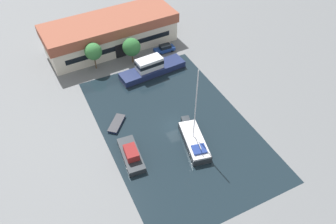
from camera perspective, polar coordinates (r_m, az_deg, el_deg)
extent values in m
plane|color=slate|center=(56.51, 1.25, -2.50)|extent=(440.00, 440.00, 0.00)
cube|color=black|center=(56.51, 1.25, -2.50)|extent=(23.82, 37.22, 0.01)
cube|color=beige|center=(75.98, -9.83, 12.73)|extent=(28.68, 11.79, 4.49)
cube|color=brown|center=(74.33, -10.15, 14.92)|extent=(29.54, 12.14, 2.18)
cube|color=black|center=(72.26, -8.21, 10.51)|extent=(2.40, 0.20, 3.14)
cube|color=black|center=(71.77, -8.29, 11.11)|extent=(23.87, 1.45, 1.12)
cylinder|color=brown|center=(70.49, -6.21, 9.40)|extent=(0.32, 0.32, 2.39)
sphere|color=#2D6B33|center=(69.05, -6.37, 11.17)|extent=(3.76, 3.76, 3.76)
cylinder|color=brown|center=(69.84, -12.53, 8.39)|extent=(0.27, 0.27, 2.84)
sphere|color=#387A3D|center=(68.33, -12.89, 10.24)|extent=(3.49, 3.49, 3.49)
cube|color=navy|center=(73.61, -0.64, 10.84)|extent=(4.65, 1.74, 0.79)
cube|color=black|center=(73.27, -0.51, 11.36)|extent=(2.42, 1.53, 0.69)
cube|color=black|center=(72.86, -1.39, 11.11)|extent=(0.04, 1.39, 0.55)
cylinder|color=black|center=(72.73, -1.41, 10.02)|extent=(0.60, 0.20, 0.60)
cylinder|color=black|center=(73.89, -1.93, 10.62)|extent=(0.60, 0.20, 0.60)
cylinder|color=black|center=(73.77, 0.65, 10.58)|extent=(0.60, 0.20, 0.60)
cylinder|color=black|center=(74.92, 0.11, 11.16)|extent=(0.60, 0.20, 0.60)
cube|color=#23282D|center=(53.50, 4.58, -5.16)|extent=(4.71, 9.04, 1.25)
cube|color=#23282D|center=(56.62, 3.07, -1.53)|extent=(1.58, 1.45, 1.25)
cube|color=silver|center=(53.00, 4.62, -4.69)|extent=(4.53, 8.67, 0.08)
cylinder|color=silver|center=(48.64, 4.83, 1.04)|extent=(0.16, 0.16, 13.25)
cylinder|color=silver|center=(51.35, 5.14, -4.90)|extent=(0.90, 3.81, 0.12)
cube|color=navy|center=(51.43, 5.44, -6.47)|extent=(2.47, 2.28, 0.30)
cube|color=#19234C|center=(67.42, -2.70, 7.30)|extent=(13.96, 4.79, 1.40)
cube|color=black|center=(67.76, -2.69, 6.92)|extent=(14.10, 4.87, 0.18)
cube|color=silver|center=(66.08, -3.28, 8.39)|extent=(5.41, 3.05, 2.29)
cube|color=black|center=(65.94, -3.29, 8.55)|extent=(5.52, 3.14, 0.73)
cube|color=#19234C|center=(57.32, -8.93, -2.04)|extent=(3.99, 4.25, 0.40)
cube|color=#333338|center=(57.15, -8.96, -1.87)|extent=(4.18, 4.44, 0.08)
cube|color=#23282D|center=(52.03, -6.45, -7.48)|extent=(3.31, 7.46, 1.02)
cube|color=maroon|center=(50.88, -6.41, -7.04)|extent=(2.13, 3.05, 1.25)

